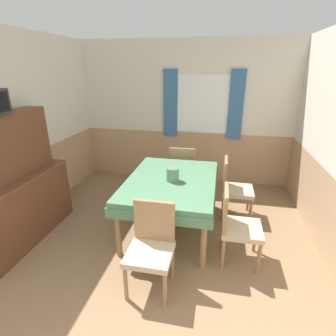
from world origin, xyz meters
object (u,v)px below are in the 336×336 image
Objects in this scene: chair_right_near at (236,224)px; chair_head_near at (151,244)px; chair_right_far at (233,186)px; sideboard at (15,192)px; chair_head_window at (183,169)px; vase at (173,174)px; dining_table at (171,186)px.

chair_head_near is at bearing -56.68° from chair_right_near.
chair_right_far is 2.91m from sideboard.
chair_head_window and chair_right_near have the same top height.
chair_head_near is 5.05× the size of vase.
chair_right_far is 5.05× the size of vase.
chair_head_near is (0.00, -1.05, -0.16)m from dining_table.
chair_head_window is 5.05× the size of vase.
chair_right_near is 1.00× the size of chair_head_near.
sideboard is at bearing -12.22° from chair_head_near.
chair_right_near is (0.83, -0.50, -0.16)m from dining_table.
sideboard is (-1.84, -0.65, 0.04)m from dining_table.
vase is at bearing 17.84° from sideboard.
vase reaches higher than chair_right_far.
dining_table is at bearing 115.30° from vase.
vase reaches higher than chair_head_window.
dining_table is 1.81× the size of chair_head_near.
chair_right_near is at bearing 3.19° from sideboard.
dining_table is at bearing -90.00° from chair_head_near.
chair_right_near is 0.55× the size of sideboard.
vase is at bearing -91.43° from chair_head_near.
chair_right_near is at bearing -61.85° from chair_head_window.
chair_right_far is 1.00× the size of chair_right_near.
chair_head_window is at bearing -151.85° from chair_right_near.
chair_head_near is at bearing -90.00° from dining_table.
vase reaches higher than chair_head_near.
chair_head_window is at bearing 91.29° from vase.
chair_head_near is at bearing -90.00° from chair_head_window.
chair_head_near is 0.55× the size of sideboard.
chair_right_near is at bearing 0.00° from chair_right_far.
chair_right_far is at bearing 23.41° from sideboard.
chair_right_near and chair_head_near have the same top height.
dining_table is 1.81× the size of chair_right_near.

